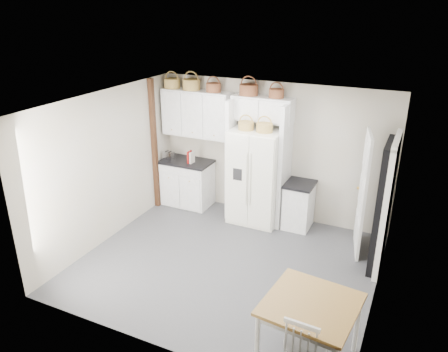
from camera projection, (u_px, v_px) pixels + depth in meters
The scene contains 29 objects.
floor at pixel (227, 263), 7.03m from camera, with size 4.50×4.50×0.00m, color #49494D.
ceiling at pixel (227, 104), 6.06m from camera, with size 4.50×4.50×0.00m, color white.
wall_back at pixel (272, 151), 8.22m from camera, with size 4.50×4.50×0.00m, color #B4A88D.
wall_left at pixel (108, 167), 7.43m from camera, with size 4.00×4.00×0.00m, color #B4A88D.
wall_right at pixel (385, 219), 5.65m from camera, with size 4.00×4.00×0.00m, color #B4A88D.
refrigerator at pixel (256, 176), 8.11m from camera, with size 0.93×0.75×1.80m, color white.
base_cab_left at pixel (188, 183), 8.95m from camera, with size 0.98×0.62×0.91m, color silver.
base_cab_right at pixel (299, 206), 8.04m from camera, with size 0.47×0.57×0.83m, color silver.
dining_table at pixel (309, 332), 4.99m from camera, with size 0.99×0.99×0.83m, color brown.
windsor_chair at pixel (305, 346), 4.69m from camera, with size 0.47×0.43×0.96m, color silver.
counter_left at pixel (187, 161), 8.77m from camera, with size 1.02×0.66×0.04m, color black.
counter_right at pixel (300, 184), 7.87m from camera, with size 0.51×0.61×0.04m, color black.
toaster at pixel (169, 155), 8.83m from camera, with size 0.23×0.13×0.16m, color silver.
cookbook_red at pixel (190, 157), 8.61m from camera, with size 0.03×0.16×0.24m, color maroon.
cookbook_cream at pixel (192, 158), 8.59m from camera, with size 0.03×0.15×0.23m, color beige.
basket_upper_a at pixel (172, 83), 8.45m from camera, with size 0.32×0.32×0.18m, color #9C7D45.
basket_upper_b at pixel (191, 85), 8.28m from camera, with size 0.34×0.34×0.20m, color #9C7D45.
basket_upper_c at pixel (213, 88), 8.10m from camera, with size 0.28×0.28×0.16m, color brown.
basket_bridge_a at pixel (249, 90), 7.82m from camera, with size 0.34×0.34×0.19m, color brown.
basket_bridge_b at pixel (276, 93), 7.62m from camera, with size 0.27×0.27×0.15m, color brown.
basket_fridge_a at pixel (246, 126), 7.74m from camera, with size 0.28×0.28×0.15m, color #9C7D45.
basket_fridge_b at pixel (264, 128), 7.60m from camera, with size 0.29×0.29×0.16m, color #9C7D45.
upper_cabinet at pixel (197, 114), 8.45m from camera, with size 1.40×0.34×0.90m, color silver.
bridge_cabinet at pixel (263, 109), 7.83m from camera, with size 1.12×0.34×0.45m, color silver.
fridge_panel_left at pixel (233, 158), 8.29m from camera, with size 0.08×0.60×2.30m, color silver.
fridge_panel_right at pixel (285, 166), 7.88m from camera, with size 0.08×0.60×2.30m, color silver.
trim_post at pixel (154, 145), 8.54m from camera, with size 0.09×0.09×2.60m, color #401F0F.
doorway_void at pixel (384, 207), 6.63m from camera, with size 0.18×0.85×2.05m, color black.
door_slab at pixel (363, 194), 7.05m from camera, with size 0.80×0.04×2.05m, color white.
Camera 1 is at (2.51, -5.44, 3.94)m, focal length 35.00 mm.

